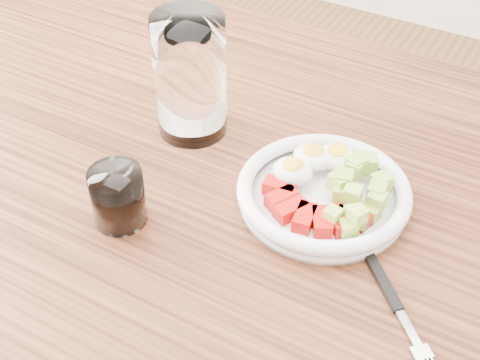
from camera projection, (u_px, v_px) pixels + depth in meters
The scene contains 5 objects.
dining_table at pixel (243, 261), 0.88m from camera, with size 1.50×0.90×0.77m.
bowl at pixel (324, 191), 0.80m from camera, with size 0.21×0.21×0.05m.
fork at pixel (392, 297), 0.70m from camera, with size 0.13×0.13×0.01m.
water_glass at pixel (190, 76), 0.87m from camera, with size 0.09×0.09×0.17m, color white.
coffee_glass at pixel (118, 197), 0.77m from camera, with size 0.06×0.06×0.07m.
Camera 1 is at (0.29, -0.51, 1.33)m, focal length 50.00 mm.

